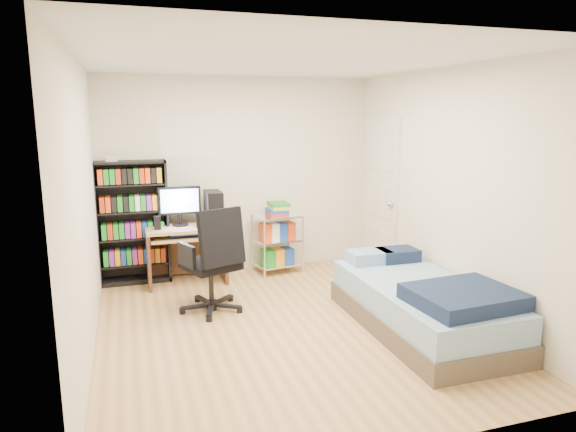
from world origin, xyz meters
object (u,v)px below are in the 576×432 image
object	(u,v)px
office_chair	(213,279)
bed	(422,304)
media_shelf	(133,221)
computer_desk	(193,231)

from	to	relation	value
office_chair	bed	size ratio (longest dim) A/B	0.55
media_shelf	computer_desk	world-z (taller)	media_shelf
office_chair	bed	bearing A→B (deg)	-51.83
media_shelf	bed	xyz separation A→B (m)	(2.58, -2.30, -0.51)
bed	computer_desk	bearing A→B (deg)	131.40
media_shelf	office_chair	distance (m)	1.51
computer_desk	office_chair	xyz separation A→B (m)	(0.07, -1.07, -0.28)
media_shelf	bed	distance (m)	3.50
computer_desk	bed	world-z (taller)	computer_desk
media_shelf	computer_desk	size ratio (longest dim) A/B	1.32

